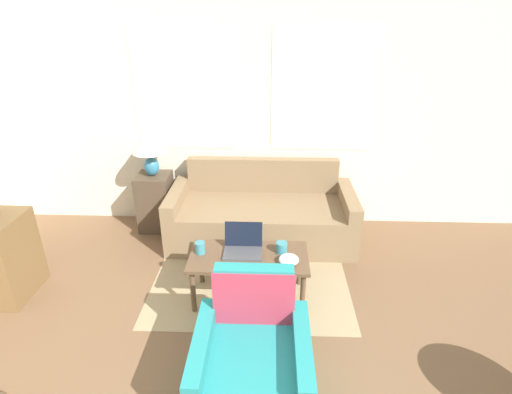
{
  "coord_description": "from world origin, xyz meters",
  "views": [
    {
      "loc": [
        0.12,
        -0.78,
        2.29
      ],
      "look_at": [
        -0.02,
        2.59,
        0.75
      ],
      "focal_mm": 28.0,
      "sensor_mm": 36.0,
      "label": 1
    }
  ],
  "objects_px": {
    "couch": "(262,216)",
    "table_lamp": "(149,146)",
    "cup_yellow": "(282,247)",
    "cup_navy": "(200,248)",
    "laptop": "(243,246)",
    "armchair": "(252,365)",
    "coffee_table": "(249,261)",
    "snack_bowl": "(289,260)"
  },
  "relations": [
    {
      "from": "couch",
      "to": "table_lamp",
      "type": "relative_size",
      "value": 4.01
    },
    {
      "from": "cup_yellow",
      "to": "couch",
      "type": "bearing_deg",
      "value": 101.01
    },
    {
      "from": "cup_navy",
      "to": "laptop",
      "type": "bearing_deg",
      "value": 6.13
    },
    {
      "from": "armchair",
      "to": "couch",
      "type": "bearing_deg",
      "value": 89.86
    },
    {
      "from": "couch",
      "to": "table_lamp",
      "type": "xyz_separation_m",
      "value": [
        -1.23,
        0.17,
        0.74
      ]
    },
    {
      "from": "laptop",
      "to": "cup_yellow",
      "type": "bearing_deg",
      "value": -0.0
    },
    {
      "from": "coffee_table",
      "to": "snack_bowl",
      "type": "distance_m",
      "value": 0.36
    },
    {
      "from": "cup_yellow",
      "to": "snack_bowl",
      "type": "distance_m",
      "value": 0.17
    },
    {
      "from": "armchair",
      "to": "coffee_table",
      "type": "xyz_separation_m",
      "value": [
        -0.08,
        1.0,
        0.12
      ]
    },
    {
      "from": "couch",
      "to": "armchair",
      "type": "xyz_separation_m",
      "value": [
        -0.01,
        -2.07,
        -0.0
      ]
    },
    {
      "from": "couch",
      "to": "snack_bowl",
      "type": "xyz_separation_m",
      "value": [
        0.25,
        -1.17,
        0.2
      ]
    },
    {
      "from": "couch",
      "to": "cup_navy",
      "type": "distance_m",
      "value": 1.18
    },
    {
      "from": "armchair",
      "to": "cup_navy",
      "type": "bearing_deg",
      "value": 115.65
    },
    {
      "from": "cup_yellow",
      "to": "snack_bowl",
      "type": "bearing_deg",
      "value": -71.17
    },
    {
      "from": "armchair",
      "to": "laptop",
      "type": "height_order",
      "value": "armchair"
    },
    {
      "from": "armchair",
      "to": "coffee_table",
      "type": "bearing_deg",
      "value": 94.44
    },
    {
      "from": "coffee_table",
      "to": "cup_yellow",
      "type": "height_order",
      "value": "cup_yellow"
    },
    {
      "from": "coffee_table",
      "to": "cup_navy",
      "type": "xyz_separation_m",
      "value": [
        -0.42,
        0.03,
        0.1
      ]
    },
    {
      "from": "armchair",
      "to": "laptop",
      "type": "distance_m",
      "value": 1.1
    },
    {
      "from": "table_lamp",
      "to": "snack_bowl",
      "type": "distance_m",
      "value": 2.06
    },
    {
      "from": "coffee_table",
      "to": "snack_bowl",
      "type": "relative_size",
      "value": 6.02
    },
    {
      "from": "armchair",
      "to": "laptop",
      "type": "relative_size",
      "value": 2.54
    },
    {
      "from": "couch",
      "to": "cup_yellow",
      "type": "xyz_separation_m",
      "value": [
        0.2,
        -1.0,
        0.22
      ]
    },
    {
      "from": "armchair",
      "to": "coffee_table",
      "type": "relative_size",
      "value": 0.82
    },
    {
      "from": "armchair",
      "to": "laptop",
      "type": "xyz_separation_m",
      "value": [
        -0.13,
        1.07,
        0.23
      ]
    },
    {
      "from": "armchair",
      "to": "snack_bowl",
      "type": "distance_m",
      "value": 0.96
    },
    {
      "from": "armchair",
      "to": "cup_yellow",
      "type": "xyz_separation_m",
      "value": [
        0.2,
        1.07,
        0.22
      ]
    },
    {
      "from": "couch",
      "to": "coffee_table",
      "type": "xyz_separation_m",
      "value": [
        -0.08,
        -1.07,
        0.12
      ]
    },
    {
      "from": "table_lamp",
      "to": "cup_navy",
      "type": "bearing_deg",
      "value": -58.99
    },
    {
      "from": "couch",
      "to": "cup_yellow",
      "type": "height_order",
      "value": "couch"
    },
    {
      "from": "armchair",
      "to": "cup_yellow",
      "type": "height_order",
      "value": "armchair"
    },
    {
      "from": "table_lamp",
      "to": "laptop",
      "type": "xyz_separation_m",
      "value": [
        1.09,
        -1.17,
        -0.52
      ]
    },
    {
      "from": "couch",
      "to": "laptop",
      "type": "xyz_separation_m",
      "value": [
        -0.14,
        -1.0,
        0.22
      ]
    },
    {
      "from": "armchair",
      "to": "table_lamp",
      "type": "distance_m",
      "value": 2.66
    },
    {
      "from": "armchair",
      "to": "snack_bowl",
      "type": "xyz_separation_m",
      "value": [
        0.26,
        0.9,
        0.21
      ]
    },
    {
      "from": "laptop",
      "to": "cup_yellow",
      "type": "relative_size",
      "value": 3.33
    },
    {
      "from": "couch",
      "to": "table_lamp",
      "type": "distance_m",
      "value": 1.44
    },
    {
      "from": "cup_navy",
      "to": "cup_yellow",
      "type": "height_order",
      "value": "cup_navy"
    },
    {
      "from": "table_lamp",
      "to": "coffee_table",
      "type": "height_order",
      "value": "table_lamp"
    },
    {
      "from": "table_lamp",
      "to": "cup_yellow",
      "type": "bearing_deg",
      "value": -39.48
    },
    {
      "from": "couch",
      "to": "armchair",
      "type": "height_order",
      "value": "armchair"
    },
    {
      "from": "table_lamp",
      "to": "cup_navy",
      "type": "relative_size",
      "value": 4.77
    }
  ]
}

